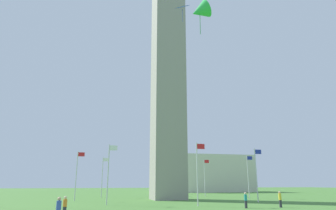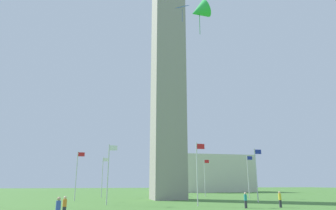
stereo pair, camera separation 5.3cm
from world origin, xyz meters
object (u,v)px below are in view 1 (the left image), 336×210
at_px(flagpole_n, 248,174).
at_px(flagpole_ne, 205,176).
at_px(flagpole_e, 152,176).
at_px(distant_building, 211,174).
at_px(flagpole_sw, 109,171).
at_px(kite_blue_diamond, 182,7).
at_px(person_orange_shirt, 65,207).
at_px(person_teal_shirt, 246,200).
at_px(flagpole_s, 77,173).
at_px(person_yellow_shirt, 280,199).
at_px(kite_green_delta, 200,11).
at_px(flagpole_nw, 257,172).
at_px(flagpole_w, 198,170).
at_px(obelisk_monument, 168,62).
at_px(flagpole_se, 103,175).

height_order(flagpole_n, flagpole_ne, same).
distance_m(flagpole_e, distant_building, 36.39).
xyz_separation_m(flagpole_sw, kite_blue_diamond, (7.03, -10.03, 18.38)).
relative_size(person_orange_shirt, person_teal_shirt, 0.97).
height_order(flagpole_s, flagpole_sw, same).
bearing_deg(person_yellow_shirt, flagpole_n, -36.74).
bearing_deg(person_yellow_shirt, person_teal_shirt, 72.63).
relative_size(person_teal_shirt, kite_green_delta, 0.63).
bearing_deg(flagpole_nw, flagpole_ne, 90.00).
bearing_deg(flagpole_w, kite_green_delta, -108.08).
height_order(obelisk_monument, person_orange_shirt, obelisk_monument).
height_order(flagpole_n, flagpole_s, same).
bearing_deg(flagpole_sw, flagpole_nw, -0.00).
bearing_deg(kite_green_delta, person_teal_shirt, 53.98).
height_order(obelisk_monument, flagpole_nw, obelisk_monument).
xyz_separation_m(flagpole_n, flagpole_e, (-14.75, 14.75, 0.00)).
xyz_separation_m(person_yellow_shirt, kite_green_delta, (-13.95, -13.35, 13.65)).
bearing_deg(flagpole_s, obelisk_monument, -0.00).
bearing_deg(flagpole_w, distant_building, 66.72).
distance_m(flagpole_se, flagpole_w, 27.26).
height_order(flagpole_ne, kite_blue_diamond, kite_blue_diamond).
distance_m(flagpole_se, person_teal_shirt, 32.94).
height_order(flagpole_ne, flagpole_nw, same).
height_order(flagpole_n, flagpole_w, same).
xyz_separation_m(flagpole_e, person_teal_shirt, (3.94, -33.77, -3.31)).
bearing_deg(flagpole_s, flagpole_w, -45.00).
bearing_deg(person_teal_shirt, flagpole_s, 6.44).
bearing_deg(kite_green_delta, kite_blue_diamond, 78.86).
distance_m(flagpole_s, kite_blue_diamond, 29.75).
height_order(flagpole_ne, flagpole_w, same).
height_order(flagpole_w, person_yellow_shirt, flagpole_w).
xyz_separation_m(flagpole_ne, flagpole_e, (-10.43, 4.32, 0.00)).
distance_m(flagpole_n, flagpole_nw, 11.29).
relative_size(flagpole_ne, person_yellow_shirt, 4.31).
bearing_deg(kite_green_delta, distant_building, 67.92).
distance_m(person_orange_shirt, kite_green_delta, 18.44).
relative_size(flagpole_ne, kite_blue_diamond, 3.22).
bearing_deg(flagpole_w, flagpole_n, 45.00).
relative_size(flagpole_s, kite_green_delta, 2.84).
xyz_separation_m(flagpole_sw, person_orange_shirt, (-4.03, -13.21, -3.34)).
bearing_deg(person_orange_shirt, flagpole_se, 35.95).
bearing_deg(flagpole_sw, kite_green_delta, -77.92).
bearing_deg(person_orange_shirt, obelisk_monument, 11.35).
height_order(flagpole_sw, person_yellow_shirt, flagpole_sw).
bearing_deg(flagpole_nw, kite_green_delta, -126.43).
xyz_separation_m(flagpole_e, flagpole_s, (-14.75, -14.75, 0.00)).
bearing_deg(flagpole_sw, flagpole_ne, 45.00).
relative_size(flagpole_e, flagpole_s, 1.00).
distance_m(flagpole_n, flagpole_se, 27.26).
bearing_deg(flagpole_n, flagpole_ne, 112.50).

